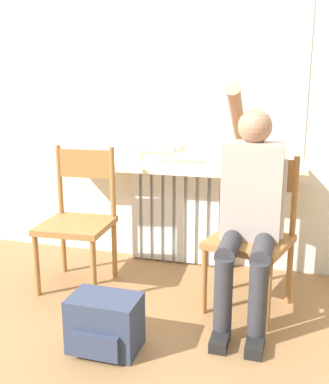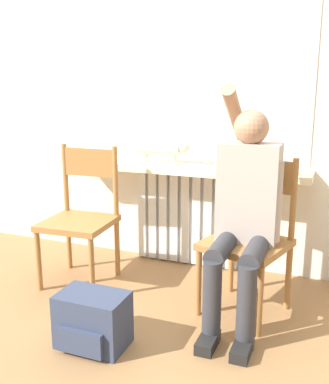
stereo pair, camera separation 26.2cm
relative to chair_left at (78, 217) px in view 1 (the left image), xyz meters
The scene contains 10 objects.
ground_plane 0.95m from the chair_left, 46.30° to the right, with size 12.00×12.00×0.00m, color olive.
wall_with_window 1.23m from the chair_left, 48.08° to the left, with size 7.00×0.06×2.70m.
radiator 0.80m from the chair_left, 44.33° to the left, with size 0.79×0.08×0.72m.
windowsill 0.79m from the chair_left, 39.18° to the left, with size 1.77×0.28×0.05m.
window_glass 1.22m from the chair_left, 46.46° to the left, with size 1.70×0.01×1.18m.
chair_left is the anchor object (origin of this frame).
chair_right 1.15m from the chair_left, ahead, with size 0.54×0.54×0.93m.
person 1.16m from the chair_left, ahead, with size 0.36×0.95×1.34m.
cat 0.75m from the chair_left, 45.07° to the left, with size 0.53×0.10×0.21m.
backpack 0.91m from the chair_left, 55.18° to the right, with size 0.36×0.26×0.29m.
Camera 1 is at (0.78, -2.00, 1.33)m, focal length 42.00 mm.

